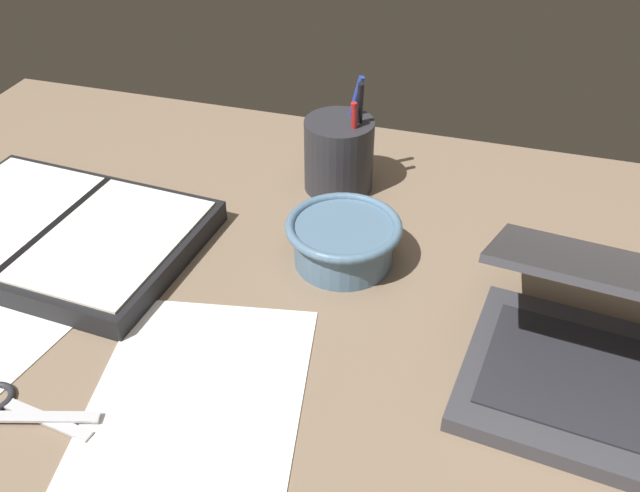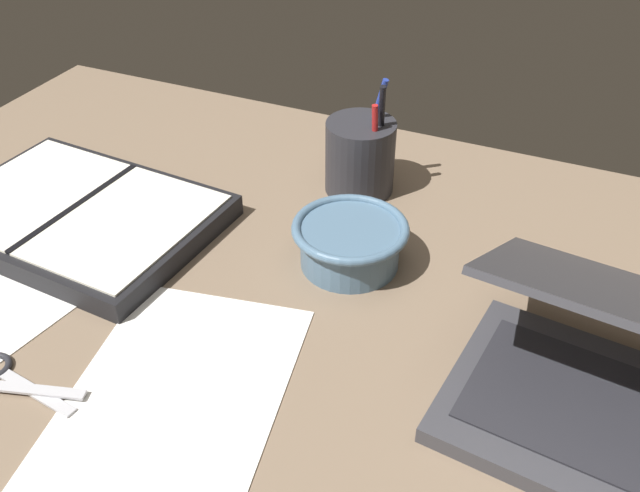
% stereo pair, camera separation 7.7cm
% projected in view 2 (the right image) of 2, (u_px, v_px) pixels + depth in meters
% --- Properties ---
extents(desk_top, '(1.40, 1.00, 0.02)m').
position_uv_depth(desk_top, '(298.00, 347.00, 0.76)').
color(desk_top, '#75604C').
rests_on(desk_top, ground).
extents(laptop, '(0.35, 0.29, 0.16)m').
position_uv_depth(laptop, '(638.00, 388.00, 0.64)').
color(laptop, '#38383D').
rests_on(laptop, desk_top).
extents(bowl, '(0.14, 0.14, 0.06)m').
position_uv_depth(bowl, '(349.00, 242.00, 0.84)').
color(bowl, slate).
rests_on(bowl, desk_top).
extents(pen_cup, '(0.09, 0.09, 0.16)m').
position_uv_depth(pen_cup, '(361.00, 156.00, 0.97)').
color(pen_cup, '#28282D').
rests_on(pen_cup, desk_top).
extents(planner, '(0.36, 0.27, 0.03)m').
position_uv_depth(planner, '(79.00, 216.00, 0.92)').
color(planner, black).
rests_on(planner, desk_top).
extents(paper_sheet_front, '(0.25, 0.32, 0.00)m').
position_uv_depth(paper_sheet_front, '(177.00, 393.00, 0.70)').
color(paper_sheet_front, white).
rests_on(paper_sheet_front, desk_top).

